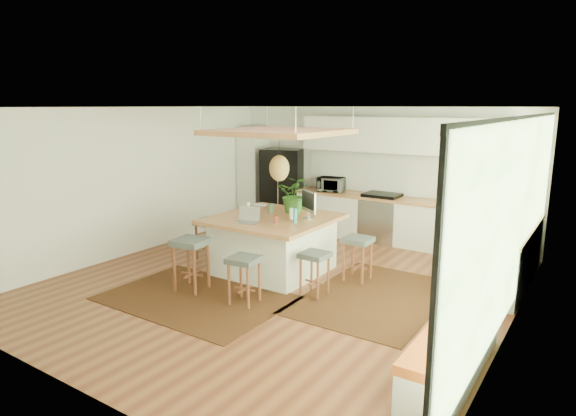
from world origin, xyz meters
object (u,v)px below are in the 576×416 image
Objects in this scene: stool_near_left at (191,267)px; microwave at (331,183)px; fridge at (283,186)px; stool_right_back at (357,259)px; island_plant at (295,198)px; laptop at (247,215)px; monitor at (309,203)px; stool_near_right at (244,279)px; island at (273,244)px; stool_right_front at (315,272)px; stool_left_side at (209,239)px.

microwave is at bearing 88.40° from stool_near_left.
fridge is 2.51× the size of stool_right_back.
island_plant is at bearing 174.57° from stool_right_back.
monitor is at bearing 33.20° from laptop.
microwave is (-0.95, 2.50, -0.08)m from monitor.
laptop is 1.07m from island_plant.
monitor is (2.20, -2.50, 0.26)m from fridge.
fridge reaches higher than monitor.
stool_near_right is at bearing -79.82° from fridge.
microwave is at bearing 144.73° from monitor.
island is 5.10× the size of laptop.
monitor reaches higher than island.
stool_near_right is at bearing -128.77° from stool_right_front.
island_plant is (0.53, -2.24, 0.07)m from microwave.
island_plant is (1.78, -2.25, 0.25)m from fridge.
monitor reaches higher than stool_near_left.
stool_near_left is 2.18× the size of laptop.
fridge is at bearing 121.35° from island.
stool_right_back is at bearing -61.07° from microwave.
microwave is at bearing 102.10° from stool_near_right.
stool_left_side is 1.97× the size of laptop.
fridge is at bearing 141.98° from stool_right_back.
island_plant is (-0.35, 1.84, 0.82)m from stool_near_right.
island is at bearing -164.89° from stool_right_back.
stool_left_side is at bearing -171.31° from stool_right_back.
laptop is at bearing -95.57° from monitor.
monitor is at bearing -77.16° from microwave.
stool_near_right is at bearing 1.30° from stool_near_left.
stool_near_right is 1.20m from laptop.
stool_left_side is 1.44× the size of monitor.
stool_left_side is 3.04m from microwave.
stool_right_front is 1.27m from monitor.
stool_near_left reaches higher than stool_left_side.
stool_right_front is at bearing -66.95° from fridge.
island_plant is (0.22, 1.04, 0.13)m from laptop.
stool_right_front is 0.94m from stool_right_back.
fridge is 3.27× the size of microwave.
stool_near_left is 1.16× the size of stool_near_right.
island is 2.85× the size of stool_right_front.
island is at bearing -75.95° from fridge.
stool_near_right is 1.04m from stool_right_front.
stool_right_back is 1.94× the size of laptop.
fridge reaches higher than island.
monitor reaches higher than microwave.
island_plant reaches higher than microwave.
monitor is (0.54, 0.23, 0.72)m from island.
microwave reaches higher than stool_right_back.
stool_near_right is at bearing -72.08° from laptop.
stool_right_front is 1.30× the size of monitor.
monitor is at bearing -30.86° from island_plant.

